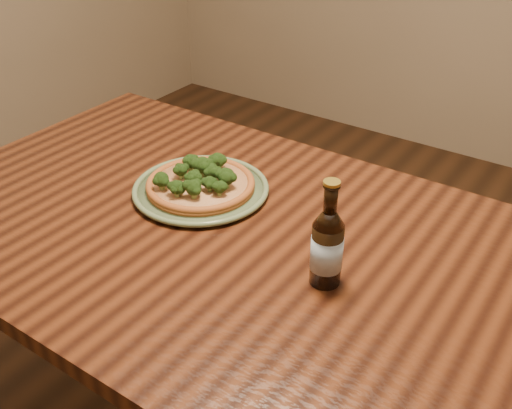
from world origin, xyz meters
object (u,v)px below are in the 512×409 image
Objects in this scene: plate at (201,189)px; pizza at (200,183)px; table at (249,272)px; beer_bottle at (327,247)px.

pizza is (0.00, -0.00, 0.02)m from plate.
plate reaches higher than table.
beer_bottle is (0.40, -0.12, 0.05)m from pizza.
plate is at bearing 129.91° from pizza.
table is 0.24m from plate.
pizza reaches higher than table.
plate is 0.02m from pizza.
plate is (-0.20, 0.08, 0.10)m from table.
table is 0.27m from beer_bottle.
beer_bottle is (0.20, -0.04, 0.17)m from table.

